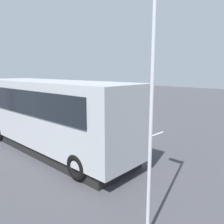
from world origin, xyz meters
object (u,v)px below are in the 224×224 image
Objects in this scene: tour_bus at (51,116)px; spectator_left at (98,119)px; parked_motorcycle_silver at (70,123)px; flagpole at (151,80)px; stunt_motorcycle at (115,110)px; spectator_centre at (88,115)px; traffic_cone at (136,117)px; parked_motorcycle_dark at (105,136)px; spectator_far_left at (115,124)px.

tour_bus reaches higher than spectator_left.
parked_motorcycle_silver is 10.03m from flagpole.
spectator_centre is at bearing 113.37° from stunt_motorcycle.
flagpole is (-8.74, 3.89, 3.01)m from parked_motorcycle_silver.
spectator_left is 2.83× the size of traffic_cone.
tour_bus is 4.66× the size of parked_motorcycle_silver.
parked_motorcycle_dark is (-1.19, 0.61, -0.58)m from spectator_left.
stunt_motorcycle is 13.26m from flagpole.
flagpole is (-9.53, 8.76, 2.88)m from stunt_motorcycle.
traffic_cone is at bearing -65.77° from parked_motorcycle_dark.
spectator_left is 1.00× the size of spectator_centre.
tour_bus is at bearing 64.26° from spectator_far_left.
tour_bus reaches higher than parked_motorcycle_silver.
parked_motorcycle_dark is at bearing 129.90° from stunt_motorcycle.
spectator_far_left is 6.32m from stunt_motorcycle.
stunt_motorcycle is (0.79, -4.87, 0.13)m from parked_motorcycle_silver.
spectator_left reaches higher than parked_motorcycle_silver.
parked_motorcycle_dark is at bearing 91.41° from spectator_far_left.
parked_motorcycle_dark is at bearing 114.23° from traffic_cone.
flagpole is at bearing 130.12° from traffic_cone.
spectator_far_left is (-1.36, -2.83, -0.64)m from tour_bus.
spectator_far_left is 0.83× the size of parked_motorcycle_silver.
spectator_centre is 1.34m from parked_motorcycle_silver.
spectator_far_left is at bearing -115.74° from tour_bus.
spectator_far_left is at bearing -39.22° from flagpole.
spectator_far_left is 0.83× the size of stunt_motorcycle.
spectator_centre is at bearing -69.54° from tour_bus.
spectator_centre is at bearing -5.98° from spectator_far_left.
spectator_centre reaches higher than parked_motorcycle_silver.
traffic_cone is at bearing -90.43° from spectator_centre.
spectator_left is 0.25× the size of flagpole.
flagpole is at bearing 145.63° from parked_motorcycle_dark.
parked_motorcycle_dark is (-2.53, 0.96, -0.58)m from spectator_centre.
parked_motorcycle_silver is 0.29× the size of flagpole.
spectator_left is 1.46m from parked_motorcycle_dark.
spectator_far_left is 2.67× the size of traffic_cone.
flagpole is at bearing 156.00° from parked_motorcycle_silver.
stunt_motorcycle is at bearing -80.78° from parked_motorcycle_silver.
spectator_centre is (2.52, -0.26, 0.06)m from spectator_far_left.
tour_bus is 3.35m from spectator_centre.
parked_motorcycle_silver is 3.61m from parked_motorcycle_dark.
spectator_centre is 0.25× the size of flagpole.
tour_bus is 15.08× the size of traffic_cone.
tour_bus is at bearing 57.10° from parked_motorcycle_dark.
flagpole is (-5.15, 3.52, 3.01)m from parked_motorcycle_dark.
flagpole reaches higher than spectator_far_left.
parked_motorcycle_silver is (2.40, 0.23, -0.58)m from spectator_left.
spectator_far_left is 5.50m from traffic_cone.
spectator_left is 0.88× the size of stunt_motorcycle.
spectator_left reaches higher than stunt_motorcycle.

